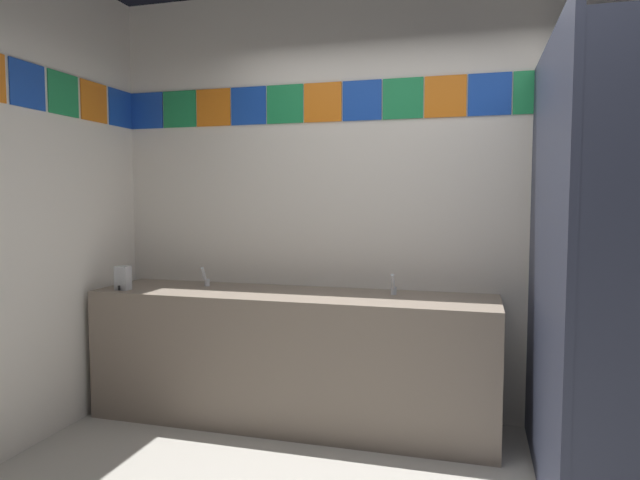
# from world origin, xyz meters

# --- Properties ---
(wall_back) EXTENTS (4.30, 0.09, 2.86)m
(wall_back) POSITION_xyz_m (-0.00, 1.48, 1.44)
(wall_back) COLOR silver
(wall_back) RESTS_ON ground_plane
(vanity_counter) EXTENTS (2.60, 0.61, 0.85)m
(vanity_counter) POSITION_xyz_m (-0.80, 1.14, 0.43)
(vanity_counter) COLOR gray
(vanity_counter) RESTS_ON ground_plane
(faucet_left) EXTENTS (0.04, 0.10, 0.14)m
(faucet_left) POSITION_xyz_m (-1.45, 1.23, 0.90)
(faucet_left) COLOR silver
(faucet_left) RESTS_ON vanity_counter
(faucet_right) EXTENTS (0.04, 0.10, 0.14)m
(faucet_right) POSITION_xyz_m (-0.15, 1.23, 0.90)
(faucet_right) COLOR silver
(faucet_right) RESTS_ON vanity_counter
(soap_dispenser) EXTENTS (0.09, 0.09, 0.16)m
(soap_dispenser) POSITION_xyz_m (-1.92, 0.95, 0.93)
(soap_dispenser) COLOR #B7BABF
(soap_dispenser) RESTS_ON vanity_counter
(stall_divider) EXTENTS (0.92, 1.45, 2.23)m
(stall_divider) POSITION_xyz_m (0.84, 0.46, 1.12)
(stall_divider) COLOR #33384C
(stall_divider) RESTS_ON ground_plane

